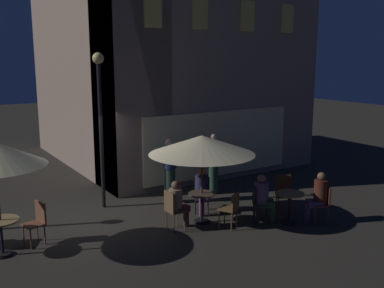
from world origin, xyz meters
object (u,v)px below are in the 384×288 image
street_lamp_near_corner (100,106)px  cafe_chair_0 (202,191)px  cafe_chair_3 (37,219)px  patron_seated_2 (263,195)px  patio_umbrella_0 (202,145)px  cafe_chair_2 (231,207)px  patron_seated_0 (202,187)px  cafe_table_1 (1,229)px  cafe_chair_4 (283,190)px  cafe_table_0 (202,202)px  patron_standing_5 (213,163)px  cafe_table_2 (290,202)px  patron_seated_1 (178,202)px  cafe_chair_1 (172,207)px  cafe_chair_6 (324,201)px  cafe_chair_5 (257,200)px  patron_seated_3 (318,194)px  patron_standing_4 (170,171)px

street_lamp_near_corner → cafe_chair_0: bearing=-39.2°
cafe_chair_3 → patron_seated_2: 5.25m
patio_umbrella_0 → cafe_chair_2: (0.38, -0.69, -1.41)m
cafe_chair_0 → patron_seated_0: size_ratio=0.74×
cafe_table_1 → patron_seated_0: bearing=-1.1°
cafe_chair_2 → cafe_chair_4: size_ratio=0.90×
cafe_table_0 → cafe_chair_3: (-3.70, 0.86, 0.05)m
cafe_chair_0 → patron_standing_5: size_ratio=0.50×
cafe_chair_3 → patron_seated_2: patron_seated_2 is taller
cafe_table_2 → patron_seated_1: (-2.49, 1.14, 0.13)m
patron_seated_2 → cafe_chair_1: bearing=-163.3°
cafe_chair_0 → cafe_chair_3: size_ratio=0.97×
cafe_chair_6 → patron_seated_2: size_ratio=0.76×
patron_seated_1 → cafe_chair_3: bearing=160.8°
cafe_table_2 → cafe_chair_4: bearing=56.4°
cafe_chair_0 → patron_seated_2: patron_seated_2 is taller
cafe_chair_5 → patron_seated_3: (1.24, -0.82, 0.15)m
cafe_table_0 → cafe_chair_5: 1.37m
patron_seated_3 → patron_standing_4: 4.00m
cafe_chair_2 → patron_seated_3: size_ratio=0.68×
patron_seated_0 → patron_standing_5: (1.24, 1.24, 0.22)m
cafe_chair_4 → patron_seated_2: bearing=-38.7°
patio_umbrella_0 → patron_standing_5: 2.64m
patron_seated_0 → street_lamp_near_corner: bearing=-98.2°
patron_seated_1 → patron_seated_2: 2.12m
patio_umbrella_0 → cafe_chair_5: (1.17, -0.71, -1.39)m
cafe_chair_4 → patron_standing_5: 2.40m
cafe_table_0 → cafe_chair_0: bearing=55.9°
cafe_chair_6 → patron_standing_4: size_ratio=0.51×
street_lamp_near_corner → patron_standing_4: bearing=-20.5°
cafe_table_1 → cafe_chair_5: (5.63, -1.38, -0.00)m
cafe_chair_0 → patron_seated_1: (-1.16, -0.72, 0.12)m
cafe_table_2 → cafe_chair_1: size_ratio=0.80×
patron_standing_4 → patio_umbrella_0: bearing=-0.2°
patio_umbrella_0 → patron_standing_5: bearing=48.1°
cafe_chair_4 → patron_seated_1: patron_seated_1 is taller
cafe_table_0 → cafe_table_1: size_ratio=0.97×
street_lamp_near_corner → cafe_table_1: size_ratio=5.35×
patron_seated_0 → patron_standing_5: 1.77m
cafe_chair_5 → patron_seated_1: size_ratio=0.78×
cafe_table_1 → cafe_chair_3: bearing=14.4°
cafe_table_1 → patron_seated_1: size_ratio=0.65×
patron_standing_4 → cafe_table_2: bearing=33.4°
cafe_chair_4 → patron_standing_4: 3.11m
cafe_chair_1 → cafe_chair_6: 3.72m
patron_seated_2 → patio_umbrella_0: bearing=-175.6°
street_lamp_near_corner → cafe_chair_5: (2.76, -3.09, -2.19)m
cafe_chair_3 → cafe_chair_5: 5.12m
cafe_table_0 → cafe_chair_4: 2.31m
street_lamp_near_corner → cafe_chair_4: bearing=-36.5°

